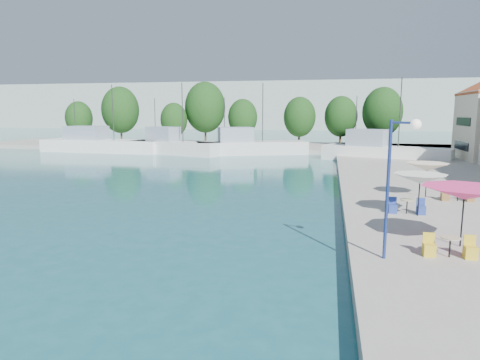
% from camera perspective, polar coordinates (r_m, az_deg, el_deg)
% --- Properties ---
extents(quay_far, '(90.00, 16.00, 0.60)m').
position_cam_1_polar(quay_far, '(69.70, 0.97, 4.47)').
color(quay_far, gray).
rests_on(quay_far, ground).
extents(hill_west, '(180.00, 40.00, 16.00)m').
position_cam_1_polar(hill_west, '(165.02, -0.42, 9.79)').
color(hill_west, '#99A69C').
rests_on(hill_west, ground).
extents(hill_east, '(140.00, 40.00, 12.00)m').
position_cam_1_polar(hill_east, '(184.54, 23.03, 8.38)').
color(hill_east, '#99A69C').
rests_on(hill_east, ground).
extents(trawler_01, '(18.78, 5.95, 10.20)m').
position_cam_1_polar(trawler_01, '(67.05, -18.11, 4.51)').
color(trawler_01, white).
rests_on(trawler_01, ground).
extents(trawler_02, '(14.46, 7.80, 10.20)m').
position_cam_1_polar(trawler_02, '(60.87, -8.92, 4.43)').
color(trawler_02, silver).
rests_on(trawler_02, ground).
extents(trawler_03, '(15.70, 9.41, 10.20)m').
position_cam_1_polar(trawler_03, '(59.81, 1.20, 4.45)').
color(trawler_03, silver).
rests_on(trawler_03, ground).
extents(trawler_04, '(15.04, 8.80, 10.20)m').
position_cam_1_polar(trawler_04, '(53.94, 18.37, 3.49)').
color(trawler_04, white).
rests_on(trawler_04, ground).
extents(tree_01, '(4.89, 4.89, 7.24)m').
position_cam_1_polar(tree_01, '(85.00, -20.68, 7.74)').
color(tree_01, '#3F2B19').
rests_on(tree_01, quay_far).
extents(tree_02, '(6.58, 6.58, 9.74)m').
position_cam_1_polar(tree_02, '(79.91, -15.66, 8.98)').
color(tree_02, '#3F2B19').
rests_on(tree_02, quay_far).
extents(tree_03, '(4.63, 4.63, 6.86)m').
position_cam_1_polar(tree_03, '(75.14, -8.80, 7.95)').
color(tree_03, '#3F2B19').
rests_on(tree_03, quay_far).
extents(tree_04, '(7.10, 7.10, 10.51)m').
position_cam_1_polar(tree_04, '(76.29, -4.67, 9.63)').
color(tree_04, '#3F2B19').
rests_on(tree_04, quay_far).
extents(tree_05, '(5.08, 5.08, 7.51)m').
position_cam_1_polar(tree_05, '(74.47, 0.36, 8.34)').
color(tree_05, '#3F2B19').
rests_on(tree_05, quay_far).
extents(tree_06, '(5.23, 5.23, 7.74)m').
position_cam_1_polar(tree_06, '(71.24, 7.95, 8.32)').
color(tree_06, '#3F2B19').
rests_on(tree_06, quay_far).
extents(tree_07, '(5.31, 5.31, 7.86)m').
position_cam_1_polar(tree_07, '(72.48, 13.31, 8.24)').
color(tree_07, '#3F2B19').
rests_on(tree_07, quay_far).
extents(tree_08, '(6.18, 6.18, 9.16)m').
position_cam_1_polar(tree_08, '(71.38, 18.47, 8.61)').
color(tree_08, '#3F2B19').
rests_on(tree_08, quay_far).
extents(umbrella_pink, '(3.25, 3.25, 2.39)m').
position_cam_1_polar(umbrella_pink, '(18.74, 27.74, -1.57)').
color(umbrella_pink, black).
rests_on(umbrella_pink, quay_right).
extents(umbrella_white, '(2.68, 2.68, 2.17)m').
position_cam_1_polar(umbrella_white, '(23.47, 22.88, 0.15)').
color(umbrella_white, black).
rests_on(umbrella_white, quay_right).
extents(umbrella_cream, '(2.59, 2.59, 2.15)m').
position_cam_1_polar(umbrella_cream, '(28.87, 23.71, 1.60)').
color(umbrella_cream, black).
rests_on(umbrella_cream, quay_right).
extents(cafe_table_01, '(1.82, 0.70, 0.76)m').
position_cam_1_polar(cafe_table_01, '(17.57, 26.16, -8.34)').
color(cafe_table_01, black).
rests_on(cafe_table_01, quay_right).
extents(cafe_table_02, '(1.82, 0.70, 0.76)m').
position_cam_1_polar(cafe_table_02, '(23.98, 21.35, -3.55)').
color(cafe_table_02, black).
rests_on(cafe_table_02, quay_right).
extents(cafe_table_03, '(1.82, 0.70, 0.76)m').
position_cam_1_polar(cafe_table_03, '(28.62, 27.01, -1.95)').
color(cafe_table_03, black).
rests_on(cafe_table_03, quay_right).
extents(street_lamp, '(1.00, 0.48, 5.03)m').
position_cam_1_polar(street_lamp, '(15.83, 20.38, 2.05)').
color(street_lamp, navy).
rests_on(street_lamp, quay_right).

